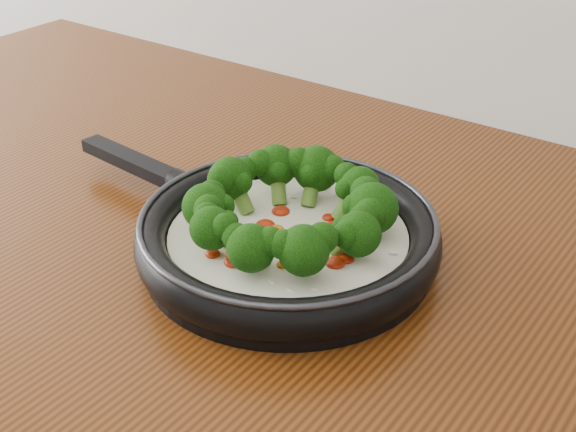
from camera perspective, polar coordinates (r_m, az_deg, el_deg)
The scene contains 1 object.
skillet at distance 0.75m, azimuth -0.09°, elevation -1.04°, with size 0.48×0.32×0.09m.
Camera 1 is at (0.43, 0.55, 1.32)m, focal length 48.08 mm.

